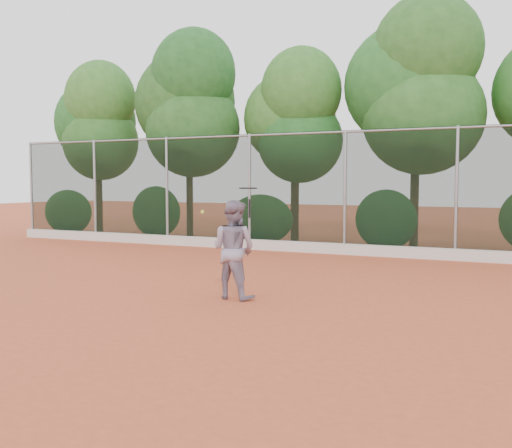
% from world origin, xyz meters
% --- Properties ---
extents(ground, '(80.00, 80.00, 0.00)m').
position_xyz_m(ground, '(0.00, 0.00, 0.00)').
color(ground, '#BA4C2C').
rests_on(ground, ground).
extents(concrete_curb, '(24.00, 0.20, 0.30)m').
position_xyz_m(concrete_curb, '(0.00, 6.82, 0.15)').
color(concrete_curb, beige).
rests_on(concrete_curb, ground).
extents(tennis_player, '(0.91, 0.74, 1.73)m').
position_xyz_m(tennis_player, '(-0.02, 0.10, 0.86)').
color(tennis_player, gray).
rests_on(tennis_player, ground).
extents(chainlink_fence, '(24.09, 0.09, 3.50)m').
position_xyz_m(chainlink_fence, '(-0.00, 7.00, 1.86)').
color(chainlink_fence, black).
rests_on(chainlink_fence, ground).
extents(foliage_backdrop, '(23.70, 3.63, 7.55)m').
position_xyz_m(foliage_backdrop, '(-0.55, 8.98, 4.40)').
color(foliage_backdrop, '#46311A').
rests_on(foliage_backdrop, ground).
extents(tennis_racket, '(0.34, 0.34, 0.53)m').
position_xyz_m(tennis_racket, '(0.30, 0.03, 1.90)').
color(tennis_racket, black).
rests_on(tennis_racket, ground).
extents(tennis_ball_in_flight, '(0.06, 0.06, 0.06)m').
position_xyz_m(tennis_ball_in_flight, '(-0.77, 0.32, 1.49)').
color(tennis_ball_in_flight, '#D2F638').
rests_on(tennis_ball_in_flight, ground).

